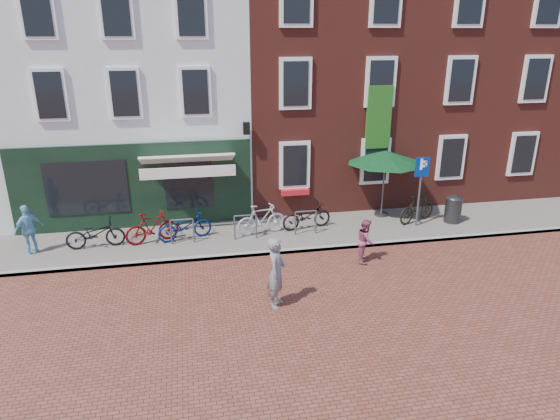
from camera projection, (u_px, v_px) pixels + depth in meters
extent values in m
plane|color=brown|center=(299.00, 253.00, 15.17)|extent=(80.00, 80.00, 0.00)
cube|color=slate|center=(318.00, 231.00, 16.71)|extent=(24.00, 3.00, 0.10)
cube|color=silver|center=(136.00, 84.00, 19.20)|extent=(8.00, 8.00, 9.00)
cube|color=maroon|center=(310.00, 68.00, 20.27)|extent=(6.00, 8.00, 10.00)
cube|color=maroon|center=(443.00, 67.00, 21.34)|extent=(6.00, 8.00, 10.00)
cylinder|color=#2E2E30|center=(453.00, 210.00, 17.24)|extent=(0.57, 0.57, 0.85)
ellipsoid|color=#2E2E30|center=(455.00, 197.00, 17.07)|extent=(0.57, 0.57, 0.26)
cylinder|color=#4C4C4F|center=(419.00, 192.00, 16.62)|extent=(0.07, 0.07, 2.43)
cube|color=navy|center=(422.00, 167.00, 16.30)|extent=(0.50, 0.04, 0.65)
cylinder|color=#4C4C4F|center=(381.00, 214.00, 17.99)|extent=(0.50, 0.50, 0.08)
cylinder|color=#4C4C4F|center=(383.00, 185.00, 17.61)|extent=(0.06, 0.06, 2.29)
cone|color=#0E3D1B|center=(386.00, 154.00, 17.22)|extent=(2.73, 2.73, 0.45)
imported|color=slate|center=(276.00, 272.00, 11.98)|extent=(0.66, 0.78, 1.81)
imported|color=#96435E|center=(366.00, 241.00, 14.41)|extent=(0.68, 0.77, 1.32)
imported|color=#71B2CA|center=(29.00, 229.00, 14.70)|extent=(0.90, 0.90, 1.53)
imported|color=black|center=(95.00, 234.00, 15.17)|extent=(1.80, 0.75, 0.92)
imported|color=#5C0809|center=(152.00, 227.00, 15.52)|extent=(1.77, 0.96, 1.02)
imported|color=#061953|center=(185.00, 226.00, 15.77)|extent=(1.85, 1.06, 0.92)
imported|color=#B7B8BA|center=(262.00, 219.00, 16.18)|extent=(1.76, 0.80, 1.02)
imported|color=black|center=(307.00, 216.00, 16.64)|extent=(1.84, 0.93, 0.92)
imported|color=black|center=(417.00, 208.00, 17.21)|extent=(1.75, 1.12, 1.02)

